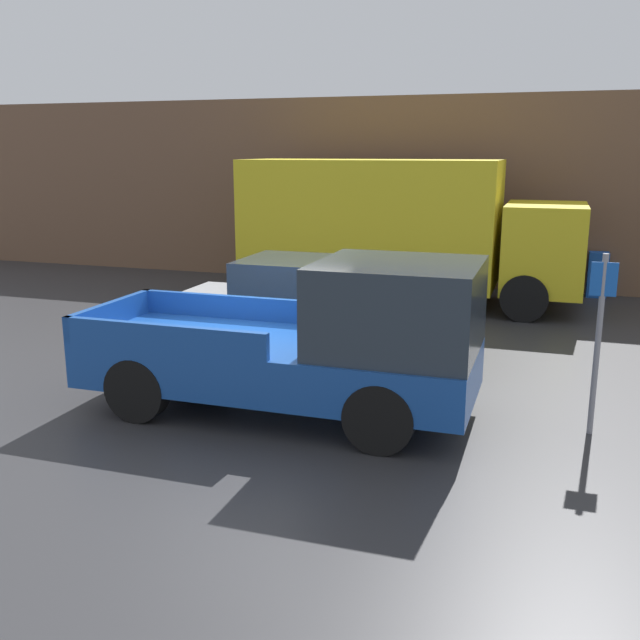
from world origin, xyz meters
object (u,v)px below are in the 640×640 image
at_px(car, 316,306).
at_px(pickup_truck, 316,344).
at_px(delivery_truck, 397,226).
at_px(parking_sign, 599,334).
at_px(newspaper_box, 598,275).

bearing_deg(car, pickup_truck, -71.40).
bearing_deg(pickup_truck, delivery_truck, 94.37).
bearing_deg(car, delivery_truck, 85.41).
xyz_separation_m(car, delivery_truck, (0.37, 4.64, 0.90)).
distance_m(delivery_truck, parking_sign, 8.01).
relative_size(car, delivery_truck, 0.66).
bearing_deg(pickup_truck, newspaper_box, 67.91).
distance_m(delivery_truck, newspaper_box, 4.98).
bearing_deg(newspaper_box, car, -125.70).
relative_size(delivery_truck, newspaper_box, 6.97).
bearing_deg(newspaper_box, delivery_truck, -155.52).
bearing_deg(parking_sign, newspaper_box, 87.13).
height_order(car, delivery_truck, delivery_truck).
xyz_separation_m(pickup_truck, newspaper_box, (3.84, 9.45, -0.45)).
bearing_deg(car, parking_sign, -28.03).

